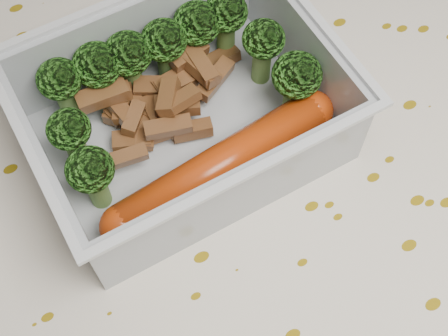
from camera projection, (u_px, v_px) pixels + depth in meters
dining_table at (223, 246)px, 0.46m from camera, size 1.40×0.90×0.75m
tablecloth at (223, 219)px, 0.41m from camera, size 1.46×0.96×0.19m
lunch_container at (185, 119)px, 0.38m from camera, size 0.18×0.14×0.06m
broccoli_florets at (165, 68)px, 0.38m from camera, size 0.16×0.09×0.05m
meat_pile at (160, 101)px, 0.39m from camera, size 0.12×0.06×0.03m
sausage at (222, 166)px, 0.36m from camera, size 0.16×0.04×0.03m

